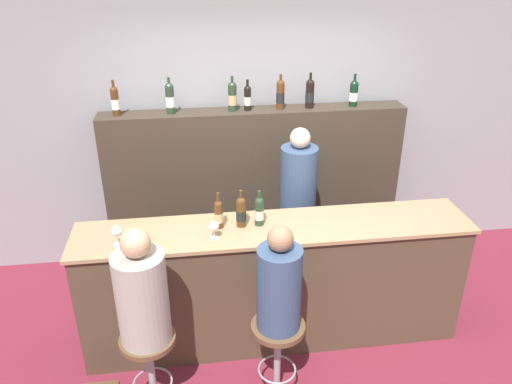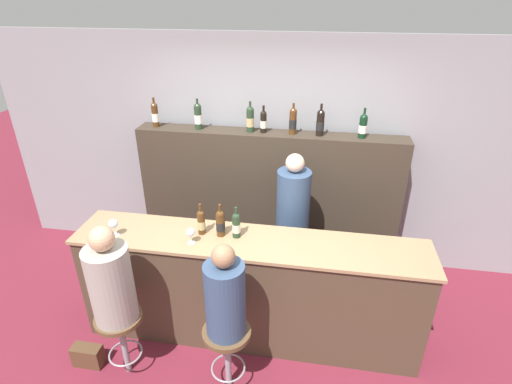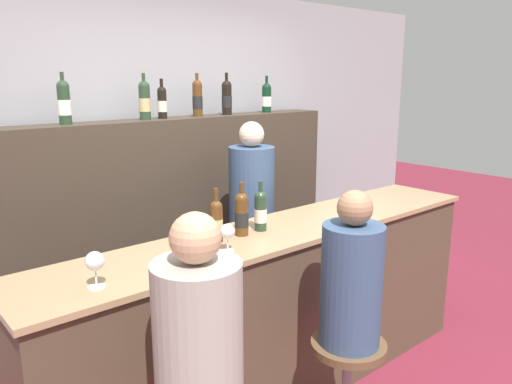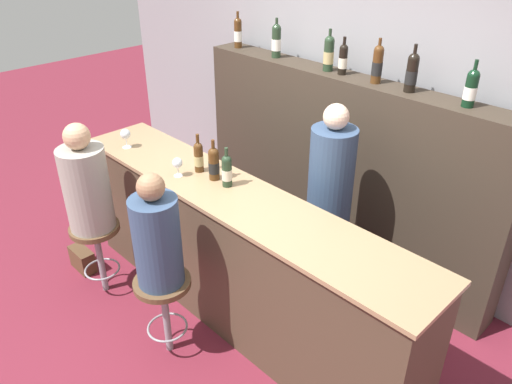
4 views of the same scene
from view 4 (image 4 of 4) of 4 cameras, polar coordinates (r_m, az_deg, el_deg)
ground_plane at (r=3.88m, az=-5.08°, el=-15.41°), size 16.00×16.00×0.00m
wall_back at (r=4.25m, az=11.92°, el=9.17°), size 6.40×0.05×2.60m
bar_counter at (r=3.65m, az=-2.37°, el=-7.51°), size 3.05×0.55×1.07m
back_bar_cabinet at (r=4.27m, az=9.52°, el=2.39°), size 2.86×0.28×1.63m
wine_bottle_counter_0 at (r=3.62m, az=-6.58°, el=4.04°), size 0.07×0.07×0.29m
wine_bottle_counter_1 at (r=3.50m, az=-4.85°, el=3.29°), size 0.08×0.08×0.30m
wine_bottle_counter_2 at (r=3.40m, az=-3.35°, el=2.48°), size 0.07×0.07×0.29m
wine_bottle_backbar_0 at (r=4.73m, az=-2.08°, el=17.76°), size 0.07×0.07×0.32m
wine_bottle_backbar_1 at (r=4.40m, az=2.34°, el=16.90°), size 0.08×0.08×0.33m
wine_bottle_backbar_2 at (r=4.04m, az=8.32°, el=15.43°), size 0.08×0.08×0.32m
wine_bottle_backbar_3 at (r=3.97m, az=9.92°, el=14.75°), size 0.07×0.07×0.28m
wine_bottle_backbar_4 at (r=3.80m, az=13.71°, el=14.03°), size 0.08×0.08×0.32m
wine_bottle_backbar_5 at (r=3.67m, az=17.38°, el=12.92°), size 0.08×0.08×0.33m
wine_bottle_backbar_6 at (r=3.50m, az=23.36°, el=10.86°), size 0.08×0.08×0.30m
wine_glass_0 at (r=4.11m, az=-14.70°, el=6.37°), size 0.08×0.08×0.16m
wine_glass_1 at (r=3.58m, az=-8.97°, el=3.25°), size 0.07×0.07×0.14m
bar_stool_left at (r=4.10m, az=-17.75°, el=-5.26°), size 0.38×0.38×0.62m
guest_seated_left at (r=3.85m, az=-18.85°, el=0.77°), size 0.34×0.34×0.84m
bar_stool_right at (r=3.46m, az=-10.50°, el=-11.58°), size 0.38×0.38×0.62m
guest_seated_right at (r=3.17m, az=-11.28°, el=-5.14°), size 0.30×0.30×0.79m
bartender at (r=3.75m, az=8.20°, el=-2.74°), size 0.32×0.32×1.63m
handbag at (r=4.61m, az=-19.22°, el=-7.27°), size 0.26×0.12×0.20m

